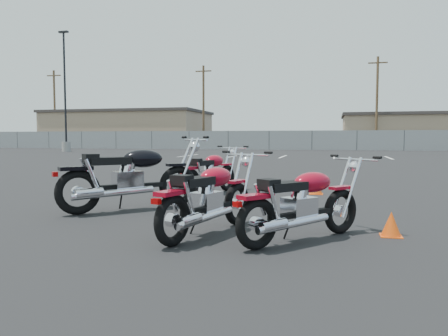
% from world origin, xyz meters
% --- Properties ---
extents(ground, '(120.00, 120.00, 0.00)m').
position_xyz_m(ground, '(0.00, 0.00, 0.00)').
color(ground, black).
rests_on(ground, ground).
extents(motorcycle_front_red, '(0.96, 1.97, 0.97)m').
position_xyz_m(motorcycle_front_red, '(-0.47, 2.11, 0.44)').
color(motorcycle_front_red, black).
rests_on(motorcycle_front_red, ground).
extents(motorcycle_second_black, '(2.00, 2.03, 1.17)m').
position_xyz_m(motorcycle_second_black, '(-1.16, -0.04, 0.53)').
color(motorcycle_second_black, black).
rests_on(motorcycle_second_black, ground).
extents(motorcycle_third_red, '(1.51, 1.68, 0.93)m').
position_xyz_m(motorcycle_third_red, '(1.61, -1.48, 0.42)').
color(motorcycle_third_red, black).
rests_on(motorcycle_third_red, ground).
extents(motorcycle_rear_red, '(1.00, 1.96, 0.97)m').
position_xyz_m(motorcycle_rear_red, '(0.51, -1.40, 0.44)').
color(motorcycle_rear_red, black).
rests_on(motorcycle_rear_red, ground).
extents(training_cone_near, '(0.27, 0.27, 0.33)m').
position_xyz_m(training_cone_near, '(1.61, 2.69, 0.16)').
color(training_cone_near, '#EE4D0C').
rests_on(training_cone_near, ground).
extents(training_cone_far, '(0.24, 0.24, 0.29)m').
position_xyz_m(training_cone_far, '(2.60, -0.98, 0.14)').
color(training_cone_far, '#EE4D0C').
rests_on(training_cone_far, ground).
extents(light_pole_west, '(0.80, 0.70, 9.69)m').
position_xyz_m(light_pole_west, '(-19.26, 25.17, 2.48)').
color(light_pole_west, gray).
rests_on(light_pole_west, ground).
extents(chainlink_fence, '(80.06, 0.06, 1.80)m').
position_xyz_m(chainlink_fence, '(-0.00, 35.00, 0.90)').
color(chainlink_fence, slate).
rests_on(chainlink_fence, ground).
extents(tan_building_west, '(18.40, 10.40, 4.30)m').
position_xyz_m(tan_building_west, '(-22.00, 42.00, 2.16)').
color(tan_building_west, '#987F62').
rests_on(tan_building_west, ground).
extents(tan_building_east, '(14.40, 9.40, 3.70)m').
position_xyz_m(tan_building_east, '(10.00, 44.00, 1.86)').
color(tan_building_east, '#987F62').
rests_on(tan_building_east, ground).
extents(utility_pole_a, '(1.80, 0.24, 9.00)m').
position_xyz_m(utility_pole_a, '(-30.00, 39.00, 4.69)').
color(utility_pole_a, '#4B3723').
rests_on(utility_pole_a, ground).
extents(utility_pole_b, '(1.80, 0.24, 9.00)m').
position_xyz_m(utility_pole_b, '(-12.00, 40.00, 4.69)').
color(utility_pole_b, '#4B3723').
rests_on(utility_pole_b, ground).
extents(utility_pole_c, '(1.80, 0.24, 9.00)m').
position_xyz_m(utility_pole_c, '(6.00, 39.00, 4.69)').
color(utility_pole_c, '#4B3723').
rests_on(utility_pole_c, ground).
extents(parking_line_stripes, '(15.12, 4.00, 0.01)m').
position_xyz_m(parking_line_stripes, '(-2.50, 20.00, 0.00)').
color(parking_line_stripes, silver).
rests_on(parking_line_stripes, ground).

